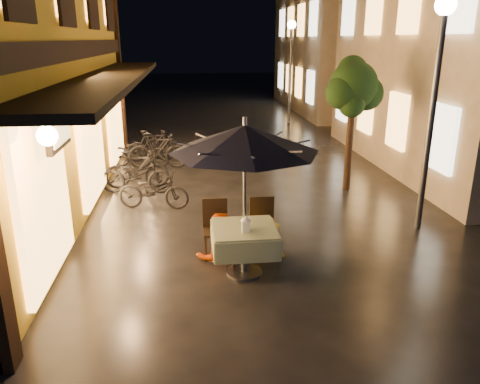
{
  "coord_description": "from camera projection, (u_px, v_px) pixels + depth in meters",
  "views": [
    {
      "loc": [
        -1.39,
        -6.01,
        3.51
      ],
      "look_at": [
        -0.59,
        1.12,
        1.15
      ],
      "focal_mm": 35.0,
      "sensor_mm": 36.0,
      "label": 1
    }
  ],
  "objects": [
    {
      "name": "streetlamp_far",
      "position": [
        291.0,
        53.0,
        19.54
      ],
      "size": [
        0.36,
        0.36,
        4.23
      ],
      "color": "#59595E",
      "rests_on": "ground"
    },
    {
      "name": "person_yellow",
      "position": [
        264.0,
        217.0,
        7.66
      ],
      "size": [
        1.0,
        0.66,
        1.44
      ],
      "primitive_type": "imported",
      "rotation": [
        0.0,
        0.0,
        3.28
      ],
      "color": "gold",
      "rests_on": "ground"
    },
    {
      "name": "cafe_table",
      "position": [
        244.0,
        239.0,
        7.17
      ],
      "size": [
        0.99,
        0.99,
        0.78
      ],
      "color": "#59595E",
      "rests_on": "ground"
    },
    {
      "name": "east_building_far",
      "position": [
        362.0,
        35.0,
        23.56
      ],
      "size": [
        7.3,
        10.3,
        7.3
      ],
      "color": "#C6AE99",
      "rests_on": "ground"
    },
    {
      "name": "bicycle_0",
      "position": [
        153.0,
        190.0,
        10.03
      ],
      "size": [
        1.62,
        0.84,
        0.81
      ],
      "primitive_type": "imported",
      "rotation": [
        0.0,
        0.0,
        1.37
      ],
      "color": "black",
      "rests_on": "ground"
    },
    {
      "name": "bicycle_4",
      "position": [
        140.0,
        152.0,
        13.29
      ],
      "size": [
        1.79,
        0.86,
        0.9
      ],
      "primitive_type": "imported",
      "rotation": [
        0.0,
        0.0,
        1.41
      ],
      "color": "black",
      "rests_on": "ground"
    },
    {
      "name": "cafe_chair_right",
      "position": [
        263.0,
        223.0,
        7.92
      ],
      "size": [
        0.42,
        0.42,
        0.97
      ],
      "color": "black",
      "rests_on": "ground"
    },
    {
      "name": "bicycle_2",
      "position": [
        136.0,
        175.0,
        11.05
      ],
      "size": [
        1.75,
        0.78,
        0.89
      ],
      "primitive_type": "imported",
      "rotation": [
        0.0,
        0.0,
        1.46
      ],
      "color": "black",
      "rests_on": "ground"
    },
    {
      "name": "ground",
      "position": [
        288.0,
        288.0,
        6.92
      ],
      "size": [
        90.0,
        90.0,
        0.0
      ],
      "primitive_type": "plane",
      "color": "black",
      "rests_on": "ground"
    },
    {
      "name": "streetlamp_near",
      "position": [
        437.0,
        74.0,
        8.21
      ],
      "size": [
        0.36,
        0.36,
        4.23
      ],
      "color": "#59595E",
      "rests_on": "ground"
    },
    {
      "name": "bicycle_3",
      "position": [
        158.0,
        151.0,
        13.16
      ],
      "size": [
        1.71,
        0.58,
        1.01
      ],
      "primitive_type": "imported",
      "rotation": [
        0.0,
        0.0,
        1.51
      ],
      "color": "black",
      "rests_on": "ground"
    },
    {
      "name": "bicycle_1",
      "position": [
        137.0,
        170.0,
        11.39
      ],
      "size": [
        1.57,
        0.51,
        0.93
      ],
      "primitive_type": "imported",
      "rotation": [
        0.0,
        0.0,
        1.62
      ],
      "color": "black",
      "rests_on": "ground"
    },
    {
      "name": "person_orange",
      "position": [
        218.0,
        214.0,
        7.63
      ],
      "size": [
        0.86,
        0.73,
        1.57
      ],
      "primitive_type": "imported",
      "rotation": [
        0.0,
        0.0,
        3.34
      ],
      "color": "#D13E00",
      "rests_on": "ground"
    },
    {
      "name": "table_lantern",
      "position": [
        246.0,
        223.0,
        6.9
      ],
      "size": [
        0.16,
        0.16,
        0.25
      ],
      "color": "white",
      "rests_on": "cafe_table"
    },
    {
      "name": "cafe_chair_left",
      "position": [
        215.0,
        225.0,
        7.83
      ],
      "size": [
        0.42,
        0.42,
        0.97
      ],
      "color": "black",
      "rests_on": "ground"
    },
    {
      "name": "street_tree",
      "position": [
        354.0,
        89.0,
        10.68
      ],
      "size": [
        1.43,
        1.2,
        3.15
      ],
      "color": "black",
      "rests_on": "ground"
    },
    {
      "name": "bicycle_5",
      "position": [
        153.0,
        145.0,
        13.97
      ],
      "size": [
        1.61,
        0.79,
        0.93
      ],
      "primitive_type": "imported",
      "rotation": [
        0.0,
        0.0,
        1.81
      ],
      "color": "black",
      "rests_on": "ground"
    },
    {
      "name": "patio_umbrella",
      "position": [
        245.0,
        139.0,
        6.68
      ],
      "size": [
        2.2,
        2.2,
        2.46
      ],
      "color": "#59595E",
      "rests_on": "ground"
    }
  ]
}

